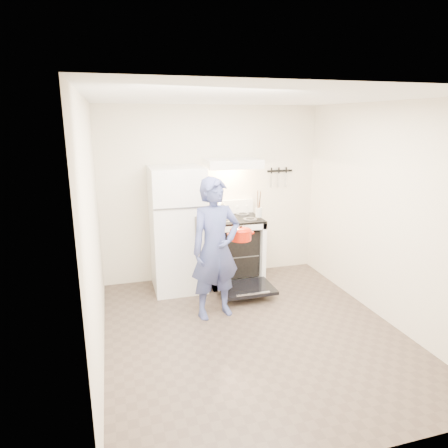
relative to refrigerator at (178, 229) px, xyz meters
The scene contains 15 objects.
floor 1.78m from the refrigerator, 68.20° to the right, with size 3.60×3.60×0.00m, color brown.
back_wall 0.79m from the refrigerator, 31.11° to the left, with size 3.20×0.02×2.50m, color beige.
refrigerator is the anchor object (origin of this frame).
stove_body 0.90m from the refrigerator, ahead, with size 0.76×0.65×0.92m, color white.
cooktop 0.81m from the refrigerator, ahead, with size 0.76×0.65×0.03m, color black.
backsplash 0.89m from the refrigerator, 20.94° to the left, with size 0.76×0.07×0.20m, color white.
oven_door 1.23m from the refrigerator, 35.13° to the right, with size 0.70×0.54×0.04m, color black.
oven_rack 0.91m from the refrigerator, ahead, with size 0.60×0.52×0.01m, color slate.
range_hood 1.19m from the refrigerator, ahead, with size 0.76×0.50×0.12m, color white.
knife_strip 1.81m from the refrigerator, 11.61° to the left, with size 0.40×0.02×0.03m, color black.
pizza_stone 0.90m from the refrigerator, ahead, with size 0.34×0.34×0.02m, color #8E7251.
tea_kettle 0.68m from the refrigerator, 14.33° to the left, with size 0.25×0.21×0.30m, color #BCBCC1, non-canonical shape.
utensil_jar 1.15m from the refrigerator, ahead, with size 0.09×0.09×0.13m, color silver.
person 0.98m from the refrigerator, 72.84° to the right, with size 0.61×0.40×1.68m, color navy.
dutch_oven 0.97m from the refrigerator, 46.28° to the right, with size 0.34×0.27×0.22m, color red, non-canonical shape.
Camera 1 is at (-1.42, -3.76, 2.30)m, focal length 32.00 mm.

